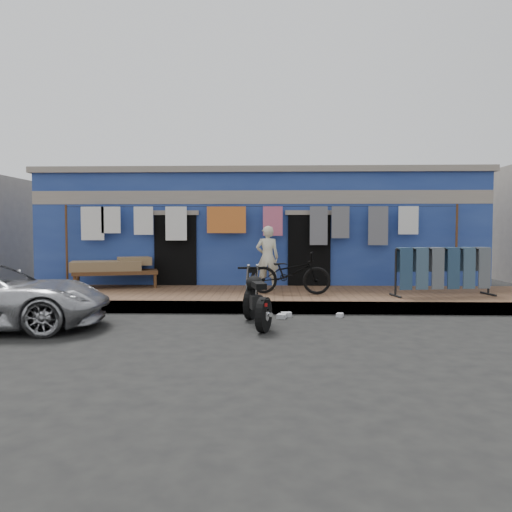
{
  "coord_description": "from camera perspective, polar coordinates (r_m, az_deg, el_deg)",
  "views": [
    {
      "loc": [
        0.35,
        -8.51,
        1.7
      ],
      "look_at": [
        0.0,
        2.0,
        1.15
      ],
      "focal_mm": 35.0,
      "sensor_mm": 36.0,
      "label": 1
    }
  ],
  "objects": [
    {
      "name": "litter_a",
      "position": [
        9.85,
        3.48,
        -6.69
      ],
      "size": [
        0.22,
        0.18,
        0.09
      ],
      "primitive_type": "cube",
      "rotation": [
        0.0,
        0.0,
        0.15
      ],
      "color": "silver",
      "rests_on": "ground"
    },
    {
      "name": "motorcycle",
      "position": [
        8.9,
        0.1,
        -4.71
      ],
      "size": [
        1.21,
        1.8,
        1.02
      ],
      "primitive_type": null,
      "rotation": [
        0.0,
        0.0,
        0.21
      ],
      "color": "black",
      "rests_on": "ground"
    },
    {
      "name": "sidewalk",
      "position": [
        11.62,
        0.17,
        -4.79
      ],
      "size": [
        28.0,
        3.0,
        0.25
      ],
      "primitive_type": "cube",
      "color": "brown",
      "rests_on": "ground"
    },
    {
      "name": "clothesline",
      "position": [
        12.78,
        -1.21,
        3.51
      ],
      "size": [
        10.06,
        0.06,
        2.1
      ],
      "color": "brown",
      "rests_on": "sidewalk"
    },
    {
      "name": "litter_b",
      "position": [
        9.94,
        9.55,
        -6.67
      ],
      "size": [
        0.17,
        0.19,
        0.08
      ],
      "primitive_type": "cube",
      "rotation": [
        0.0,
        0.0,
        1.17
      ],
      "color": "silver",
      "rests_on": "ground"
    },
    {
      "name": "seated_person",
      "position": [
        12.26,
        1.31,
        -0.16
      ],
      "size": [
        0.58,
        0.41,
        1.55
      ],
      "primitive_type": "imported",
      "rotation": [
        0.0,
        0.0,
        3.21
      ],
      "color": "beige",
      "rests_on": "sidewalk"
    },
    {
      "name": "charpoy",
      "position": [
        13.08,
        -15.7,
        -1.89
      ],
      "size": [
        2.69,
        2.15,
        0.72
      ],
      "primitive_type": null,
      "rotation": [
        0.0,
        0.0,
        0.28
      ],
      "color": "brown",
      "rests_on": "sidewalk"
    },
    {
      "name": "jeans_rack",
      "position": [
        11.7,
        20.58,
        -1.6
      ],
      "size": [
        2.46,
        1.24,
        1.1
      ],
      "primitive_type": null,
      "rotation": [
        0.0,
        0.0,
        0.17
      ],
      "color": "black",
      "rests_on": "sidewalk"
    },
    {
      "name": "bicycle",
      "position": [
        11.31,
        3.9,
        -1.39
      ],
      "size": [
        1.88,
        0.87,
        1.17
      ],
      "primitive_type": "imported",
      "rotation": [
        0.0,
        0.0,
        1.44
      ],
      "color": "black",
      "rests_on": "sidewalk"
    },
    {
      "name": "ground",
      "position": [
        8.69,
        -0.45,
        -8.29
      ],
      "size": [
        80.0,
        80.0,
        0.0
      ],
      "primitive_type": "plane",
      "color": "black",
      "rests_on": "ground"
    },
    {
      "name": "curb",
      "position": [
        10.19,
        -0.09,
        -5.9
      ],
      "size": [
        28.0,
        0.1,
        0.25
      ],
      "primitive_type": "cube",
      "color": "gray",
      "rests_on": "ground"
    },
    {
      "name": "building",
      "position": [
        15.5,
        0.62,
        2.94
      ],
      "size": [
        12.2,
        5.2,
        3.36
      ],
      "color": "navy",
      "rests_on": "ground"
    },
    {
      "name": "litter_c",
      "position": [
        9.68,
        2.95,
        -6.88
      ],
      "size": [
        0.2,
        0.23,
        0.08
      ],
      "primitive_type": "cube",
      "rotation": [
        0.0,
        0.0,
        1.34
      ],
      "color": "silver",
      "rests_on": "ground"
    }
  ]
}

